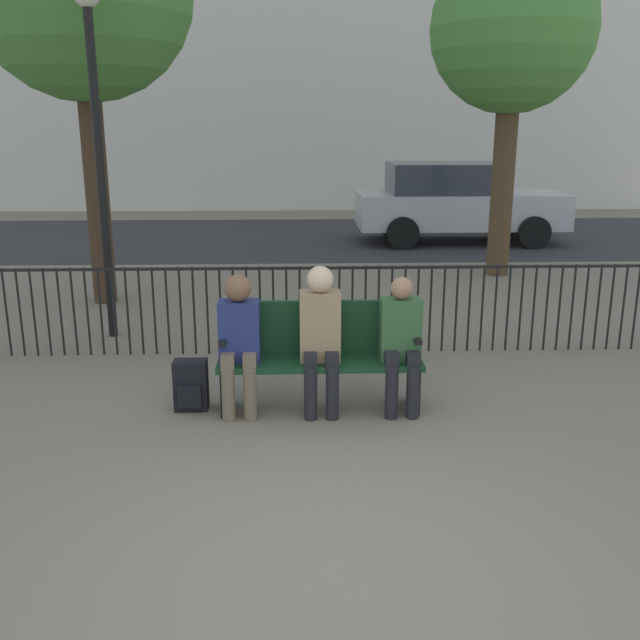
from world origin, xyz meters
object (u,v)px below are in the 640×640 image
at_px(seated_person_1, 321,332).
at_px(backpack, 191,386).
at_px(park_bench, 320,352).
at_px(lamp_post, 96,112).
at_px(tree_0, 513,32).
at_px(parked_car_0, 456,201).
at_px(seated_person_0, 239,336).
at_px(seated_person_2, 401,338).

bearing_deg(seated_person_1, backpack, 175.95).
distance_m(park_bench, lamp_post, 3.80).
relative_size(tree_0, lamp_post, 1.32).
xyz_separation_m(seated_person_1, parked_car_0, (3.11, 8.99, 0.13)).
bearing_deg(tree_0, parked_car_0, 89.85).
relative_size(seated_person_0, tree_0, 0.24).
height_order(park_bench, seated_person_1, seated_person_1).
bearing_deg(lamp_post, parked_car_0, 50.64).
xyz_separation_m(park_bench, seated_person_1, (0.00, -0.13, 0.22)).
xyz_separation_m(seated_person_0, backpack, (-0.43, 0.08, -0.47)).
height_order(tree_0, parked_car_0, tree_0).
bearing_deg(seated_person_2, seated_person_0, 179.92).
bearing_deg(seated_person_0, backpack, 169.26).
height_order(backpack, tree_0, tree_0).
bearing_deg(parked_car_0, backpack, -115.39).
xyz_separation_m(park_bench, tree_0, (3.11, 5.54, 3.23)).
distance_m(backpack, parked_car_0, 9.88).
xyz_separation_m(park_bench, seated_person_0, (-0.68, -0.13, 0.19)).
height_order(seated_person_0, backpack, seated_person_0).
distance_m(park_bench, tree_0, 7.13).
distance_m(seated_person_2, lamp_post, 4.25).
relative_size(seated_person_0, seated_person_2, 1.03).
bearing_deg(seated_person_2, parked_car_0, 74.84).
relative_size(seated_person_2, lamp_post, 0.31).
bearing_deg(lamp_post, backpack, -61.63).
bearing_deg(seated_person_2, backpack, 177.31).
relative_size(park_bench, seated_person_2, 1.49).
bearing_deg(seated_person_0, park_bench, 10.78).
relative_size(backpack, parked_car_0, 0.10).
relative_size(seated_person_2, backpack, 2.66).
xyz_separation_m(tree_0, parked_car_0, (0.01, 3.32, -2.88)).
relative_size(seated_person_0, parked_car_0, 0.29).
bearing_deg(lamp_post, seated_person_1, -45.05).
height_order(seated_person_0, lamp_post, lamp_post).
xyz_separation_m(seated_person_0, parked_car_0, (3.79, 8.99, 0.16)).
xyz_separation_m(backpack, lamp_post, (-1.22, 2.26, 2.30)).
xyz_separation_m(backpack, parked_car_0, (4.23, 8.91, 0.63)).
relative_size(seated_person_1, backpack, 2.89).
xyz_separation_m(seated_person_0, lamp_post, (-1.66, 2.35, 1.83)).
bearing_deg(seated_person_1, parked_car_0, 70.90).
height_order(seated_person_1, lamp_post, lamp_post).
relative_size(park_bench, parked_car_0, 0.41).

